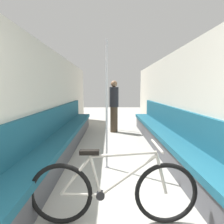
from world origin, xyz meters
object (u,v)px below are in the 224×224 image
(bicycle, at_px, (113,191))
(grab_pole_near, at_px, (106,98))
(bench_seat_row_left, at_px, (62,139))
(grab_pole_far, at_px, (107,107))
(passenger_standing, at_px, (114,106))
(bench_seat_row_right, at_px, (167,139))

(bicycle, xyz_separation_m, grab_pole_near, (-0.17, 5.19, 0.75))
(bench_seat_row_left, relative_size, grab_pole_near, 2.85)
(grab_pole_far, bearing_deg, bench_seat_row_left, 140.11)
(passenger_standing, bearing_deg, bench_seat_row_left, -117.25)
(bench_seat_row_left, xyz_separation_m, bench_seat_row_right, (2.32, 0.00, 0.00))
(bench_seat_row_right, distance_m, bicycle, 2.66)
(bench_seat_row_left, distance_m, grab_pole_far, 1.52)
(bench_seat_row_left, xyz_separation_m, passenger_standing, (1.19, 2.24, 0.56))
(bench_seat_row_right, xyz_separation_m, passenger_standing, (-1.13, 2.24, 0.56))
(grab_pole_near, height_order, passenger_standing, grab_pole_near)
(bench_seat_row_right, bearing_deg, passenger_standing, 116.71)
(grab_pole_far, bearing_deg, bench_seat_row_right, 32.10)
(bench_seat_row_right, relative_size, bicycle, 3.67)
(bench_seat_row_left, xyz_separation_m, bicycle, (1.08, -2.35, 0.03))
(bicycle, bearing_deg, grab_pole_far, 79.03)
(grab_pole_far, xyz_separation_m, passenger_standing, (0.20, 3.07, -0.23))
(bicycle, bearing_deg, passenger_standing, 74.33)
(bicycle, bearing_deg, bench_seat_row_right, 47.97)
(bench_seat_row_left, bearing_deg, grab_pole_far, -39.89)
(bench_seat_row_left, relative_size, bench_seat_row_right, 1.00)
(grab_pole_near, relative_size, grab_pole_far, 1.00)
(bicycle, distance_m, grab_pole_far, 1.70)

